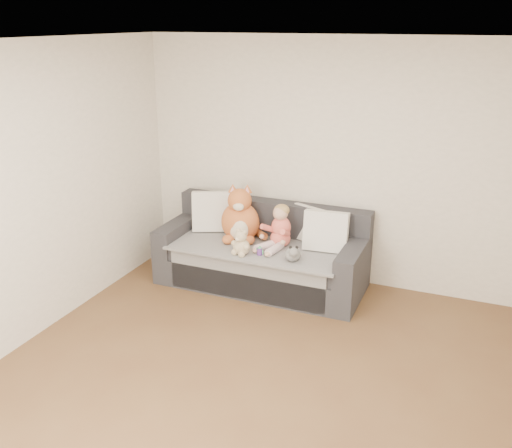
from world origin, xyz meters
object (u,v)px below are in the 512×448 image
Objects in this scene: teddy_bear at (241,244)px; sippy_cup at (260,250)px; sofa at (263,257)px; toddler at (279,229)px; plush_cat at (240,219)px.

teddy_bear reaches higher than sippy_cup.
teddy_bear is at bearing -102.00° from sofa.
toddler reaches higher than teddy_bear.
plush_cat is at bearing -169.33° from toddler.
plush_cat reaches higher than sofa.
sippy_cup is at bearing -73.38° from sofa.
toddler is 4.72× the size of sippy_cup.
plush_cat is 0.45m from teddy_bear.
teddy_bear is (-0.28, -0.35, -0.08)m from toddler.
teddy_bear is (0.18, -0.39, -0.12)m from plush_cat.
toddler is 0.46m from plush_cat.
toddler is 0.73× the size of plush_cat.
plush_cat is at bearing 179.68° from sofa.
sippy_cup is at bearing -59.25° from plush_cat.
sippy_cup is at bearing 36.70° from teddy_bear.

